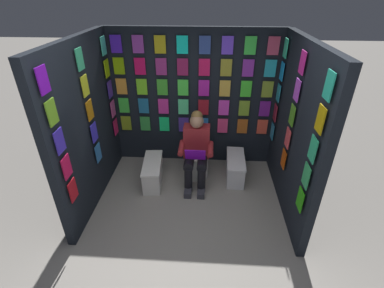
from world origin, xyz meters
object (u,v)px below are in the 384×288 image
toilet (197,157)px  comic_longbox_far (153,172)px  person_reading (196,150)px  comic_longbox_near (235,168)px

toilet → comic_longbox_far: (0.69, 0.29, -0.13)m
comic_longbox_far → toilet: bearing=-162.6°
toilet → person_reading: person_reading is taller
toilet → person_reading: (0.00, 0.23, 0.27)m
person_reading → comic_longbox_far: size_ratio=1.58×
comic_longbox_near → comic_longbox_far: (1.33, 0.21, 0.00)m
toilet → comic_longbox_far: bearing=23.3°
person_reading → comic_longbox_far: 0.80m
comic_longbox_far → person_reading: bearing=180.0°
person_reading → comic_longbox_far: bearing=5.9°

